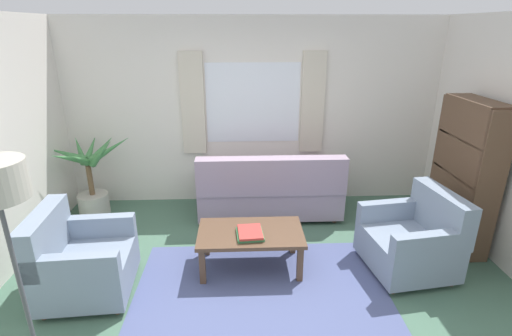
{
  "coord_description": "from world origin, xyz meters",
  "views": [
    {
      "loc": [
        -0.19,
        -3.11,
        2.46
      ],
      "look_at": [
        -0.02,
        0.7,
        1.04
      ],
      "focal_mm": 26.91,
      "sensor_mm": 36.0,
      "label": 1
    }
  ],
  "objects": [
    {
      "name": "book_stack_on_table",
      "position": [
        -0.1,
        0.33,
        0.47
      ],
      "size": [
        0.29,
        0.33,
        0.05
      ],
      "color": "#387F4C",
      "rests_on": "coffee_table"
    },
    {
      "name": "ground_plane",
      "position": [
        0.0,
        0.0,
        0.0
      ],
      "size": [
        6.24,
        6.24,
        0.0
      ],
      "primitive_type": "plane",
      "color": "#476B56"
    },
    {
      "name": "area_rug",
      "position": [
        0.0,
        0.0,
        0.01
      ],
      "size": [
        2.47,
        1.69,
        0.01
      ],
      "primitive_type": "cube",
      "color": "#4C5684",
      "rests_on": "ground_plane"
    },
    {
      "name": "bookshelf",
      "position": [
        2.35,
        0.85,
        0.78
      ],
      "size": [
        0.3,
        0.94,
        1.72
      ],
      "rotation": [
        0.0,
        0.0,
        1.57
      ],
      "color": "brown",
      "rests_on": "ground_plane"
    },
    {
      "name": "coffee_table",
      "position": [
        -0.09,
        0.42,
        0.38
      ],
      "size": [
        1.1,
        0.64,
        0.44
      ],
      "color": "brown",
      "rests_on": "ground_plane"
    },
    {
      "name": "armchair_right",
      "position": [
        1.62,
        0.32,
        0.35
      ],
      "size": [
        0.93,
        0.95,
        0.88
      ],
      "rotation": [
        0.0,
        0.0,
        -1.43
      ],
      "color": "gray",
      "rests_on": "ground_plane"
    },
    {
      "name": "wall_back",
      "position": [
        0.0,
        2.26,
        1.3
      ],
      "size": [
        5.32,
        0.12,
        2.6
      ],
      "primitive_type": "cube",
      "color": "silver",
      "rests_on": "ground_plane"
    },
    {
      "name": "couch",
      "position": [
        0.2,
        1.63,
        0.37
      ],
      "size": [
        1.9,
        0.82,
        0.92
      ],
      "rotation": [
        0.0,
        0.0,
        3.14
      ],
      "color": "#998499",
      "rests_on": "ground_plane"
    },
    {
      "name": "window_with_curtains",
      "position": [
        0.0,
        2.18,
        1.45
      ],
      "size": [
        1.98,
        0.07,
        1.4
      ],
      "color": "white"
    },
    {
      "name": "potted_plant",
      "position": [
        -2.19,
        1.76,
        0.5
      ],
      "size": [
        1.13,
        0.97,
        1.21
      ],
      "color": "#B7B2A8",
      "rests_on": "ground_plane"
    },
    {
      "name": "armchair_left",
      "position": [
        -1.73,
        0.07,
        0.35
      ],
      "size": [
        0.87,
        0.89,
        0.88
      ],
      "rotation": [
        0.0,
        0.0,
        1.64
      ],
      "color": "gray",
      "rests_on": "ground_plane"
    }
  ]
}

